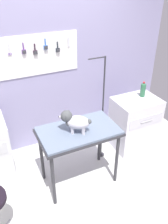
# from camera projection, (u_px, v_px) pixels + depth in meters

# --- Properties ---
(ground) EXTENTS (4.40, 4.00, 0.04)m
(ground) POSITION_uv_depth(u_px,v_px,m) (85.00, 191.00, 3.20)
(ground) COLOR silver
(rear_wall_panel) EXTENTS (4.00, 0.11, 2.30)m
(rear_wall_panel) POSITION_uv_depth(u_px,v_px,m) (48.00, 77.00, 3.58)
(rear_wall_panel) COLOR #8F8AB1
(rear_wall_panel) RESTS_ON ground
(grooming_table) EXTENTS (1.00, 0.59, 0.85)m
(grooming_table) POSITION_uv_depth(u_px,v_px,m) (79.00, 136.00, 2.98)
(grooming_table) COLOR #2D2D33
(grooming_table) RESTS_ON ground
(grooming_arm) EXTENTS (0.30, 0.11, 1.62)m
(grooming_arm) POSITION_uv_depth(u_px,v_px,m) (102.00, 115.00, 3.41)
(grooming_arm) COLOR #2D2D33
(grooming_arm) RESTS_ON ground
(dog) EXTENTS (0.37, 0.30, 0.28)m
(dog) POSITION_uv_depth(u_px,v_px,m) (75.00, 121.00, 2.81)
(dog) COLOR silver
(dog) RESTS_ON grooming_table
(cabinet_right) EXTENTS (0.68, 0.54, 0.85)m
(cabinet_right) POSITION_uv_depth(u_px,v_px,m) (134.00, 123.00, 3.82)
(cabinet_right) COLOR silver
(cabinet_right) RESTS_ON ground
(soda_bottle) EXTENTS (0.08, 0.08, 0.24)m
(soda_bottle) POSITION_uv_depth(u_px,v_px,m) (143.00, 90.00, 3.64)
(soda_bottle) COLOR #2D6843
(soda_bottle) RESTS_ON cabinet_right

